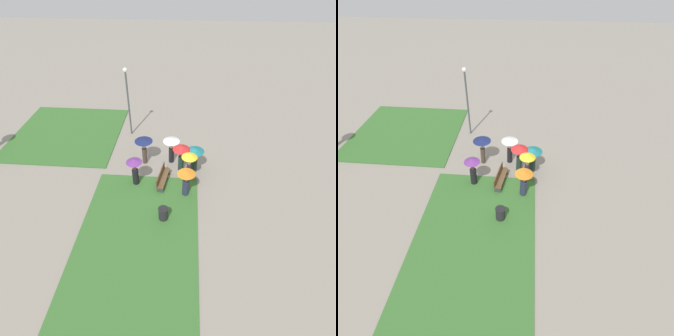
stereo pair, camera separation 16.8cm
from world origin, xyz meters
TOP-DOWN VIEW (x-y plane):
  - ground_plane at (0.00, 0.00)m, footprint 90.00×90.00m
  - lawn_patch_near at (-5.08, 1.46)m, footprint 9.73×6.02m
  - lawn_patch_far at (4.33, 8.37)m, footprint 7.87×7.99m
  - park_bench at (-0.66, 0.58)m, footprint 1.96×0.71m
  - lamp_post at (4.66, 3.43)m, footprint 0.32×0.32m
  - trash_bin at (-3.43, 0.27)m, footprint 0.54×0.54m
  - crowd_person_navy at (1.23, 1.90)m, footprint 1.15×1.15m
  - crowd_person_teal at (0.65, -1.35)m, footprint 1.12×1.12m
  - crowd_person_purple at (-0.85, 2.15)m, footprint 0.94×0.94m
  - crowd_person_white at (1.46, 0.16)m, footprint 1.07×1.07m
  - crowd_person_red at (0.66, -0.50)m, footprint 1.08×1.08m
  - crowd_person_orange at (-1.54, -0.85)m, footprint 1.01×1.01m
  - crowd_person_yellow at (-0.24, -1.01)m, footprint 0.94×0.94m

SIDE VIEW (x-z plane):
  - ground_plane at x=0.00m, z-range 0.00..0.00m
  - lawn_patch_near at x=-5.08m, z-range 0.00..0.06m
  - lawn_patch_far at x=4.33m, z-range 0.00..0.06m
  - trash_bin at x=-3.43m, z-range 0.00..0.81m
  - park_bench at x=-0.66m, z-range 0.02..0.92m
  - crowd_person_orange at x=-1.54m, z-range 0.28..2.08m
  - crowd_person_teal at x=0.65m, z-range 0.35..2.09m
  - crowd_person_purple at x=-0.85m, z-range 0.29..2.20m
  - crowd_person_white at x=1.46m, z-range 0.41..2.27m
  - crowd_person_red at x=0.66m, z-range 0.43..2.31m
  - crowd_person_navy at x=1.23m, z-range 0.47..2.38m
  - crowd_person_yellow at x=-0.24m, z-range 0.46..2.46m
  - lamp_post at x=4.66m, z-range 0.66..5.73m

